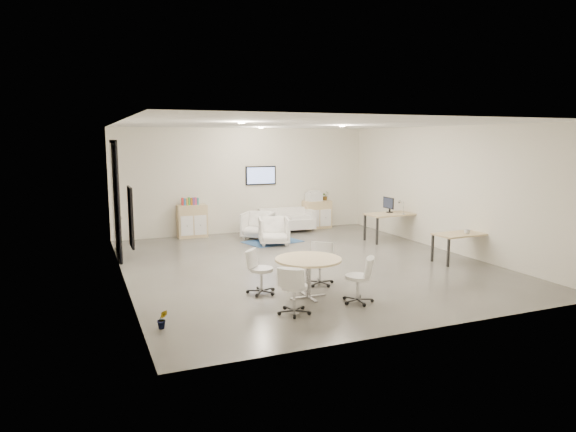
# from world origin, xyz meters

# --- Properties ---
(room_shell) EXTENTS (9.60, 10.60, 4.80)m
(room_shell) POSITION_xyz_m (0.00, 0.00, 1.60)
(room_shell) COLOR #504E49
(room_shell) RESTS_ON ground
(glass_door) EXTENTS (0.09, 1.90, 2.85)m
(glass_door) POSITION_xyz_m (-3.95, 2.51, 1.50)
(glass_door) COLOR black
(glass_door) RESTS_ON room_shell
(artwork) EXTENTS (0.05, 0.54, 1.04)m
(artwork) POSITION_xyz_m (-3.97, -1.60, 1.55)
(artwork) COLOR black
(artwork) RESTS_ON room_shell
(wall_tv) EXTENTS (0.98, 0.06, 0.58)m
(wall_tv) POSITION_xyz_m (0.50, 4.46, 1.75)
(wall_tv) COLOR black
(wall_tv) RESTS_ON room_shell
(ceiling_spots) EXTENTS (3.14, 4.14, 0.03)m
(ceiling_spots) POSITION_xyz_m (-0.20, 0.83, 3.18)
(ceiling_spots) COLOR #FFEAC6
(ceiling_spots) RESTS_ON room_shell
(sideboard_left) EXTENTS (0.85, 0.44, 0.96)m
(sideboard_left) POSITION_xyz_m (-1.72, 4.25, 0.48)
(sideboard_left) COLOR tan
(sideboard_left) RESTS_ON room_shell
(sideboard_right) EXTENTS (0.90, 0.44, 0.90)m
(sideboard_right) POSITION_xyz_m (2.35, 4.26, 0.45)
(sideboard_right) COLOR tan
(sideboard_right) RESTS_ON room_shell
(books) EXTENTS (0.49, 0.14, 0.22)m
(books) POSITION_xyz_m (-1.77, 4.26, 1.07)
(books) COLOR red
(books) RESTS_ON sideboard_left
(printer) EXTENTS (0.48, 0.40, 0.32)m
(printer) POSITION_xyz_m (2.23, 4.26, 1.05)
(printer) COLOR white
(printer) RESTS_ON sideboard_right
(loveseat) EXTENTS (1.65, 0.86, 0.61)m
(loveseat) POSITION_xyz_m (1.22, 4.09, 0.33)
(loveseat) COLOR white
(loveseat) RESTS_ON room_shell
(blue_rug) EXTENTS (1.72, 1.36, 0.01)m
(blue_rug) POSITION_xyz_m (0.22, 2.69, 0.01)
(blue_rug) COLOR navy
(blue_rug) RESTS_ON room_shell
(armchair_left) EXTENTS (1.13, 1.12, 0.85)m
(armchair_left) POSITION_xyz_m (-0.00, 3.32, 0.43)
(armchair_left) COLOR white
(armchair_left) RESTS_ON room_shell
(armchair_right) EXTENTS (0.97, 0.93, 0.82)m
(armchair_right) POSITION_xyz_m (0.12, 2.33, 0.41)
(armchair_right) COLOR white
(armchair_right) RESTS_ON room_shell
(desk_rear) EXTENTS (1.55, 0.84, 0.79)m
(desk_rear) POSITION_xyz_m (3.43, 1.57, 0.71)
(desk_rear) COLOR tan
(desk_rear) RESTS_ON room_shell
(desk_front) EXTENTS (1.34, 0.72, 0.68)m
(desk_front) POSITION_xyz_m (3.49, -1.22, 0.61)
(desk_front) COLOR tan
(desk_front) RESTS_ON room_shell
(monitor) EXTENTS (0.20, 0.50, 0.44)m
(monitor) POSITION_xyz_m (3.39, 1.72, 1.02)
(monitor) COLOR black
(monitor) RESTS_ON desk_rear
(round_table) EXTENTS (1.21, 1.21, 0.73)m
(round_table) POSITION_xyz_m (-1.00, -2.37, 0.65)
(round_table) COLOR tan
(round_table) RESTS_ON room_shell
(meeting_chairs) EXTENTS (2.21, 2.21, 0.82)m
(meeting_chairs) POSITION_xyz_m (-1.00, -2.37, 0.41)
(meeting_chairs) COLOR white
(meeting_chairs) RESTS_ON room_shell
(plant_cabinet) EXTENTS (0.28, 0.30, 0.22)m
(plant_cabinet) POSITION_xyz_m (2.64, 4.27, 1.01)
(plant_cabinet) COLOR #3F7F3F
(plant_cabinet) RESTS_ON sideboard_right
(plant_floor) EXTENTS (0.17, 0.30, 0.13)m
(plant_floor) POSITION_xyz_m (-3.70, -2.93, 0.07)
(plant_floor) COLOR #3F7F3F
(plant_floor) RESTS_ON room_shell
(cup) EXTENTS (0.16, 0.13, 0.13)m
(cup) POSITION_xyz_m (3.53, -1.34, 0.75)
(cup) COLOR white
(cup) RESTS_ON desk_front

